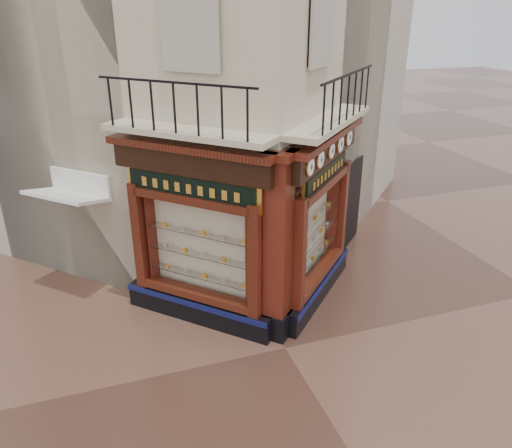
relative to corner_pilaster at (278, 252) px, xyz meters
name	(u,v)px	position (x,y,z in m)	size (l,w,h in m)	color
ground	(285,348)	(0.00, -0.50, -1.95)	(80.00, 80.00, 0.00)	#44291F
main_building	(203,21)	(0.00, 5.66, 4.05)	(8.00, 8.00, 12.00)	beige
neighbour_left	(102,37)	(-2.47, 8.13, 3.55)	(8.00, 8.00, 11.00)	#B9ADA1
neighbour_right	(261,35)	(2.47, 8.13, 3.55)	(8.00, 8.00, 11.00)	#B9ADA1
shopfront_left	(195,238)	(-1.41, 1.07, 0.03)	(2.86, 2.86, 3.98)	black
shopfront_right	(320,221)	(1.41, 1.07, 0.03)	(2.86, 2.86, 3.98)	black
corner_pilaster	(278,252)	(0.00, 0.00, 0.00)	(0.85, 0.85, 3.98)	black
balcony	(262,126)	(0.00, 0.99, 2.27)	(5.94, 2.97, 1.03)	beige
clock_a	(310,167)	(0.60, 0.00, 1.67)	(0.30, 0.30, 0.37)	#B37E3B
clock_b	(320,159)	(1.00, 0.39, 1.67)	(0.31, 0.31, 0.38)	#B37E3B
clock_c	(331,151)	(1.48, 0.88, 1.67)	(0.29, 0.29, 0.35)	#B37E3B
clock_d	(340,144)	(1.92, 1.31, 1.67)	(0.32, 0.32, 0.40)	#B37E3B
clock_e	(349,137)	(2.37, 1.77, 1.67)	(0.32, 0.32, 0.40)	#B37E3B
awning	(82,291)	(-3.85, 3.15, -1.95)	(1.72, 1.03, 0.08)	white
signboard_left	(191,188)	(-1.46, 1.01, 1.15)	(2.23, 2.23, 0.60)	#EDBA45
signboard_right	(326,173)	(1.46, 1.01, 1.15)	(1.90, 1.90, 0.51)	#EDBA45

